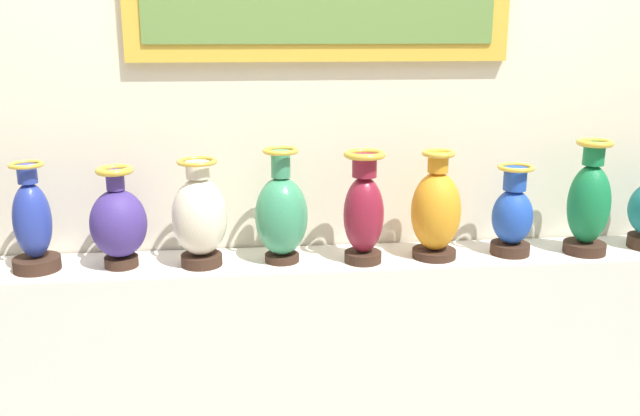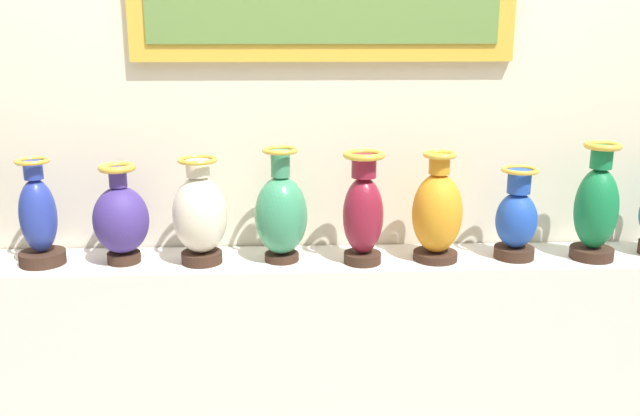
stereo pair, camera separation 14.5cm
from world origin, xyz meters
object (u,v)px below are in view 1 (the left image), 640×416
at_px(vase_amber, 436,211).
at_px(vase_burgundy, 364,211).
at_px(vase_indigo, 118,222).
at_px(vase_sapphire, 512,216).
at_px(vase_ivory, 200,217).
at_px(vase_emerald, 589,204).
at_px(vase_cobalt, 33,225).
at_px(vase_jade, 281,214).

bearing_deg(vase_amber, vase_burgundy, -175.53).
distance_m(vase_burgundy, vase_amber, 0.26).
distance_m(vase_indigo, vase_sapphire, 1.36).
distance_m(vase_ivory, vase_burgundy, 0.55).
xyz_separation_m(vase_indigo, vase_emerald, (1.63, -0.03, 0.03)).
xyz_separation_m(vase_cobalt, vase_ivory, (0.54, -0.01, 0.02)).
height_order(vase_ivory, vase_amber, vase_amber).
bearing_deg(vase_sapphire, vase_burgundy, -177.07).
bearing_deg(vase_burgundy, vase_amber, 4.47).
relative_size(vase_cobalt, vase_sapphire, 1.13).
height_order(vase_jade, vase_amber, vase_jade).
bearing_deg(vase_sapphire, vase_indigo, 179.59).
relative_size(vase_amber, vase_emerald, 0.93).
distance_m(vase_amber, vase_emerald, 0.55).
relative_size(vase_indigo, vase_amber, 0.90).
distance_m(vase_jade, vase_amber, 0.54).
bearing_deg(vase_emerald, vase_sapphire, 176.29).
relative_size(vase_cobalt, vase_emerald, 0.89).
relative_size(vase_cobalt, vase_amber, 0.96).
distance_m(vase_ivory, vase_sapphire, 1.09).
bearing_deg(vase_jade, vase_amber, -1.59).
xyz_separation_m(vase_burgundy, vase_sapphire, (0.54, 0.03, -0.04)).
bearing_deg(vase_ivory, vase_indigo, 177.12).
bearing_deg(vase_ivory, vase_burgundy, -2.45).
height_order(vase_cobalt, vase_jade, vase_jade).
xyz_separation_m(vase_ivory, vase_sapphire, (1.09, 0.00, -0.03)).
bearing_deg(vase_emerald, vase_cobalt, 179.31).
relative_size(vase_burgundy, vase_emerald, 0.94).
bearing_deg(vase_emerald, vase_ivory, 179.42).
distance_m(vase_cobalt, vase_amber, 1.36).
height_order(vase_cobalt, vase_ivory, vase_ivory).
height_order(vase_ivory, vase_emerald, vase_emerald).
distance_m(vase_ivory, vase_amber, 0.81).
bearing_deg(vase_amber, vase_indigo, 179.09).
height_order(vase_cobalt, vase_burgundy, vase_burgundy).
distance_m(vase_cobalt, vase_sapphire, 1.64).
bearing_deg(vase_ivory, vase_cobalt, 179.04).
height_order(vase_jade, vase_emerald, vase_emerald).
bearing_deg(vase_indigo, vase_amber, -0.91).
distance_m(vase_cobalt, vase_ivory, 0.54).
xyz_separation_m(vase_ivory, vase_emerald, (1.36, -0.01, 0.01)).
xyz_separation_m(vase_amber, vase_emerald, (0.55, -0.01, 0.01)).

